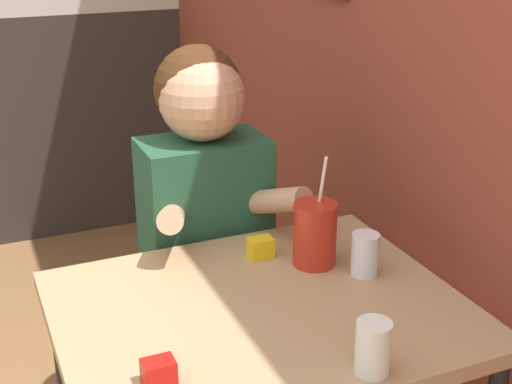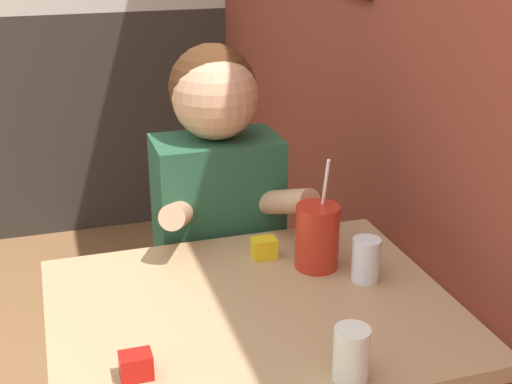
# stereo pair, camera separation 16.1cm
# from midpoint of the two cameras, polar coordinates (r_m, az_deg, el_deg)

# --- Properties ---
(main_table) EXTENTS (0.87, 0.71, 0.76)m
(main_table) POSITION_cam_midpoint_polar(r_m,az_deg,el_deg) (1.61, -2.54, -11.71)
(main_table) COLOR tan
(main_table) RESTS_ON ground_plane
(person_seated) EXTENTS (0.42, 0.42, 1.24)m
(person_seated) POSITION_cam_midpoint_polar(r_m,az_deg,el_deg) (2.02, -6.32, -4.30)
(person_seated) COLOR #235138
(person_seated) RESTS_ON ground_plane
(cocktail_pitcher) EXTENTS (0.11, 0.11, 0.28)m
(cocktail_pitcher) POSITION_cam_midpoint_polar(r_m,az_deg,el_deg) (1.71, 2.04, -3.42)
(cocktail_pitcher) COLOR #B22819
(cocktail_pitcher) RESTS_ON main_table
(glass_near_pitcher) EXTENTS (0.07, 0.07, 0.10)m
(glass_near_pitcher) POSITION_cam_midpoint_polar(r_m,az_deg,el_deg) (1.68, 6.00, -5.03)
(glass_near_pitcher) COLOR silver
(glass_near_pitcher) RESTS_ON main_table
(glass_center) EXTENTS (0.07, 0.07, 0.11)m
(glass_center) POSITION_cam_midpoint_polar(r_m,az_deg,el_deg) (1.35, 5.91, -12.37)
(glass_center) COLOR silver
(glass_center) RESTS_ON main_table
(condiment_ketchup) EXTENTS (0.06, 0.04, 0.05)m
(condiment_ketchup) POSITION_cam_midpoint_polar(r_m,az_deg,el_deg) (1.35, -11.30, -14.10)
(condiment_ketchup) COLOR #B7140F
(condiment_ketchup) RESTS_ON main_table
(condiment_mustard) EXTENTS (0.06, 0.04, 0.05)m
(condiment_mustard) POSITION_cam_midpoint_polar(r_m,az_deg,el_deg) (1.76, -2.27, -4.53)
(condiment_mustard) COLOR yellow
(condiment_mustard) RESTS_ON main_table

